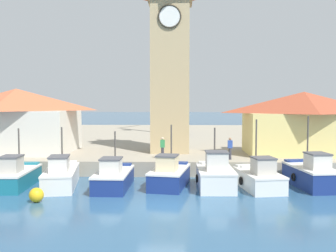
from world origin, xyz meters
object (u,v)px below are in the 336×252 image
Objects in this scene: fishing_boat_center at (215,175)px; dock_worker_near_tower at (230,148)px; fishing_boat_right_inner at (311,174)px; warehouse_right at (304,122)px; dock_worker_along_quay at (163,147)px; fishing_boat_left_outer at (61,176)px; fishing_boat_mid_right at (259,178)px; clock_tower at (170,54)px; warehouse_left at (17,120)px; port_crane_near at (180,77)px; fishing_boat_left_inner at (113,177)px; mooring_buoy at (36,195)px; fishing_boat_far_left at (16,176)px; fishing_boat_mid_left at (169,175)px.

fishing_boat_center reaches higher than dock_worker_near_tower.
warehouse_right is (1.75, 7.39, 2.87)m from fishing_boat_right_inner.
warehouse_right is 5.86× the size of dock_worker_along_quay.
dock_worker_near_tower is (11.15, 4.65, 1.20)m from fishing_boat_left_outer.
fishing_boat_center is 0.92× the size of fishing_boat_mid_right.
clock_tower reaches higher than dock_worker_near_tower.
warehouse_left reaches higher than fishing_boat_right_inner.
fishing_boat_center is 26.31m from port_crane_near.
fishing_boat_right_inner is 0.28× the size of clock_tower.
fishing_boat_left_outer is 1.14× the size of fishing_boat_left_inner.
fishing_boat_left_inner is at bearing -147.88° from dock_worker_near_tower.
mooring_buoy is at bearing -146.97° from warehouse_right.
fishing_boat_left_inner is at bearing -4.26° from fishing_boat_left_outer.
clock_tower is at bearing 70.25° from fishing_boat_left_inner.
fishing_boat_far_left is 9.75m from warehouse_left.
dock_worker_along_quay is (9.01, 4.94, 1.22)m from fishing_boat_far_left.
fishing_boat_far_left is 2.84m from fishing_boat_left_outer.
fishing_boat_left_inner is 6.30m from fishing_boat_center.
port_crane_near reaches higher than dock_worker_near_tower.
port_crane_near is (0.65, 24.69, 7.55)m from fishing_boat_mid_left.
fishing_boat_far_left is 15.63m from clock_tower.
fishing_boat_mid_right is at bearing -169.81° from fishing_boat_right_inner.
fishing_boat_right_inner is 23.62m from warehouse_left.
fishing_boat_left_outer is at bearing 175.74° from fishing_boat_left_inner.
port_crane_near is at bearing 95.00° from fishing_boat_center.
clock_tower is at bearing 91.09° from fishing_boat_mid_left.
fishing_boat_center reaches higher than fishing_boat_far_left.
fishing_boat_center is 0.44× the size of warehouse_right.
fishing_boat_left_inner is at bearing -170.52° from fishing_boat_mid_left.
fishing_boat_left_inner is 1.03× the size of fishing_boat_mid_right.
port_crane_near reaches higher than fishing_boat_center.
fishing_boat_far_left is at bearing -177.69° from fishing_boat_mid_left.
warehouse_right is 12.14× the size of mooring_buoy.
fishing_boat_left_outer is at bearing -157.37° from dock_worker_near_tower.
warehouse_right is at bearing -1.54° from warehouse_left.
fishing_boat_mid_left is 8.92m from fishing_boat_right_inner.
dock_worker_near_tower is (11.38, 8.29, 1.54)m from mooring_buoy.
fishing_boat_center is at bearing -107.48° from dock_worker_near_tower.
fishing_boat_right_inner is (8.92, 0.16, 0.07)m from fishing_boat_mid_left.
fishing_boat_left_inner reaches higher than dock_worker_along_quay.
clock_tower is at bearing 136.68° from dock_worker_near_tower.
fishing_boat_mid_right is 13.04m from mooring_buoy.
fishing_boat_left_outer is 12.32m from fishing_boat_mid_right.
mooring_buoy is 14.16m from dock_worker_near_tower.
warehouse_left is 12.48× the size of mooring_buoy.
mooring_buoy is (-9.88, -3.52, -0.43)m from fishing_boat_center.
fishing_boat_mid_left is 25.83m from port_crane_near.
fishing_boat_left_inner is 3.50m from fishing_boat_mid_left.
fishing_boat_center is 0.43× the size of warehouse_left.
fishing_boat_mid_left is 4.74m from dock_worker_along_quay.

